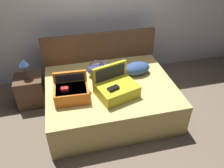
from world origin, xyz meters
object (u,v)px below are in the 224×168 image
at_px(bed, 110,98).
at_px(hard_case_large, 116,88).
at_px(table_lamp, 24,64).
at_px(hard_case_medium, 71,91).
at_px(duffel_bag, 102,70).
at_px(pillow_near_headboard, 137,68).
at_px(nightstand, 31,91).

xyz_separation_m(bed, hard_case_large, (0.03, -0.24, 0.38)).
bearing_deg(table_lamp, hard_case_large, -30.64).
bearing_deg(hard_case_medium, duffel_bag, 42.82).
height_order(pillow_near_headboard, nightstand, pillow_near_headboard).
bearing_deg(hard_case_medium, pillow_near_headboard, 22.44).
bearing_deg(hard_case_medium, nightstand, 136.39).
bearing_deg(duffel_bag, pillow_near_headboard, -4.58).
bearing_deg(hard_case_large, duffel_bag, 85.68).
relative_size(duffel_bag, pillow_near_headboard, 1.21).
height_order(pillow_near_headboard, table_lamp, table_lamp).
height_order(hard_case_large, duffel_bag, hard_case_large).
bearing_deg(pillow_near_headboard, bed, -156.92).
relative_size(hard_case_medium, pillow_near_headboard, 1.13).
relative_size(hard_case_medium, duffel_bag, 0.94).
bearing_deg(nightstand, hard_case_large, -30.64).
height_order(duffel_bag, pillow_near_headboard, duffel_bag).
bearing_deg(duffel_bag, nightstand, 167.55).
xyz_separation_m(hard_case_large, pillow_near_headboard, (0.47, 0.45, -0.02)).
height_order(bed, table_lamp, table_lamp).
bearing_deg(bed, duffel_bag, 107.04).
bearing_deg(bed, hard_case_medium, -163.60).
bearing_deg(nightstand, hard_case_medium, -46.55).
distance_m(duffel_bag, pillow_near_headboard, 0.58).
bearing_deg(table_lamp, pillow_near_headboard, -9.90).
bearing_deg(nightstand, duffel_bag, -12.45).
distance_m(hard_case_large, duffel_bag, 0.51).
distance_m(bed, pillow_near_headboard, 0.65).
relative_size(nightstand, table_lamp, 1.56).
distance_m(duffel_bag, table_lamp, 1.21).
bearing_deg(bed, table_lamp, 157.59).
distance_m(pillow_near_headboard, table_lamp, 1.78).
distance_m(hard_case_medium, pillow_near_headboard, 1.16).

